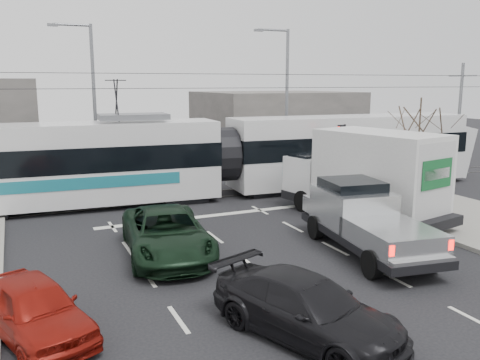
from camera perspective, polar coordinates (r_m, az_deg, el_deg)
name	(u,v)px	position (r m, az deg, el deg)	size (l,w,h in m)	color
ground	(293,255)	(17.56, 5.98, -8.39)	(120.00, 120.00, 0.00)	black
rails	(196,196)	(26.35, -4.94, -1.79)	(60.00, 1.60, 0.03)	#33302D
building_right	(275,122)	(43.51, 3.95, 6.56)	(12.00, 10.00, 5.00)	slate
bare_tree	(419,129)	(23.27, 19.49, 5.38)	(2.40, 2.40, 5.00)	#47382B
traffic_signal	(342,145)	(25.74, 11.38, 3.90)	(0.44, 0.44, 3.60)	black
street_lamp_near	(284,93)	(32.37, 4.99, 9.68)	(2.38, 0.25, 9.00)	slate
street_lamp_far	(91,94)	(30.60, -16.42, 9.22)	(2.38, 0.25, 9.00)	slate
catenary	(195,121)	(25.78, -5.08, 6.63)	(60.00, 0.20, 7.00)	black
tram	(222,156)	(25.96, -1.99, 2.71)	(28.92, 4.75, 5.88)	silver
silver_pickup	(362,218)	(18.17, 13.59, -4.13)	(3.11, 6.71, 2.35)	black
box_truck	(366,176)	(22.02, 13.99, 0.39)	(4.16, 8.02, 3.82)	black
navy_pickup	(344,187)	(23.90, 11.63, -0.80)	(3.63, 5.23, 2.08)	black
green_car	(167,233)	(17.35, -8.22, -5.94)	(2.61, 5.66, 1.57)	black
red_car	(34,308)	(12.87, -22.13, -13.21)	(1.65, 4.10, 1.40)	maroon
dark_car	(307,308)	(12.04, 7.48, -14.10)	(2.00, 4.91, 1.42)	black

